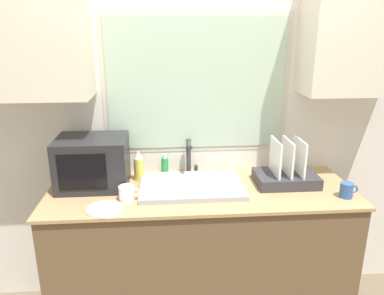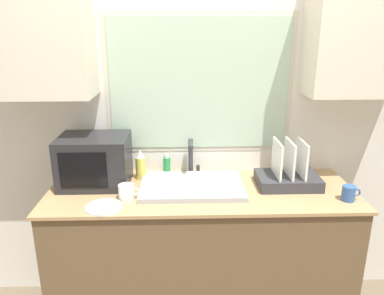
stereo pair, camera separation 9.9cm
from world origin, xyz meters
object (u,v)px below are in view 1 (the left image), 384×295
microwave (93,162)px  spray_bottle (139,166)px  dish_rack (286,174)px  faucet (189,155)px  soap_bottle (165,166)px  mug_near_sink (127,193)px

microwave → spray_bottle: microwave is taller
dish_rack → faucet: bearing=161.3°
microwave → soap_bottle: (0.44, 0.14, -0.09)m
mug_near_sink → dish_rack: bearing=9.3°
faucet → microwave: (-0.61, -0.14, 0.01)m
soap_bottle → spray_bottle: bearing=-157.4°
microwave → dish_rack: 1.21m
faucet → soap_bottle: 0.18m
dish_rack → soap_bottle: dish_rack is taller
dish_rack → microwave: bearing=176.9°
microwave → faucet: bearing=12.7°
faucet → dish_rack: size_ratio=0.64×
spray_bottle → faucet: bearing=10.7°
spray_bottle → mug_near_sink: spray_bottle is taller
microwave → spray_bottle: (0.27, 0.07, -0.06)m
soap_bottle → faucet: bearing=-2.4°
mug_near_sink → soap_bottle: bearing=59.2°
microwave → soap_bottle: bearing=18.0°
dish_rack → spray_bottle: size_ratio=1.90×
spray_bottle → soap_bottle: spray_bottle is taller
spray_bottle → microwave: bearing=-165.0°
faucet → mug_near_sink: 0.54m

